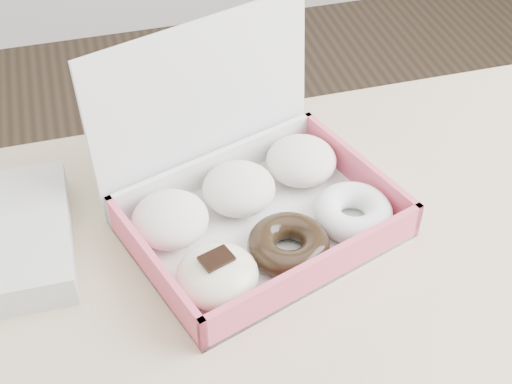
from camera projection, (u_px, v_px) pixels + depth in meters
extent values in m
cube|color=tan|center=(252.00, 349.00, 0.77)|extent=(1.20, 0.80, 0.04)
cylinder|color=tan|center=(479.00, 253.00, 1.38)|extent=(0.05, 0.05, 0.71)
cube|color=silver|center=(263.00, 230.00, 0.87)|extent=(0.36, 0.31, 0.01)
cube|color=#DF5169|center=(318.00, 273.00, 0.79)|extent=(0.29, 0.10, 0.05)
cube|color=silver|center=(216.00, 168.00, 0.92)|extent=(0.29, 0.10, 0.05)
cube|color=#DF5169|center=(153.00, 269.00, 0.79)|extent=(0.08, 0.21, 0.05)
cube|color=#DF5169|center=(358.00, 172.00, 0.91)|extent=(0.08, 0.21, 0.05)
cube|color=silver|center=(204.00, 105.00, 0.87)|extent=(0.29, 0.12, 0.22)
ellipsoid|color=white|center=(170.00, 219.00, 0.84)|extent=(0.12, 0.12, 0.05)
ellipsoid|color=white|center=(239.00, 188.00, 0.88)|extent=(0.12, 0.12, 0.05)
ellipsoid|color=white|center=(301.00, 160.00, 0.92)|extent=(0.12, 0.12, 0.05)
ellipsoid|color=beige|center=(217.00, 275.00, 0.78)|extent=(0.12, 0.12, 0.05)
cube|color=black|center=(216.00, 258.00, 0.76)|extent=(0.04, 0.03, 0.00)
torus|color=black|center=(289.00, 245.00, 0.82)|extent=(0.12, 0.12, 0.03)
torus|color=white|center=(353.00, 212.00, 0.86)|extent=(0.12, 0.12, 0.03)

